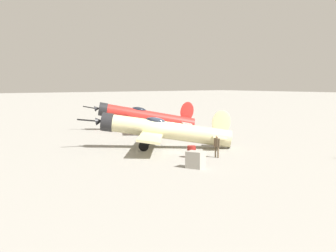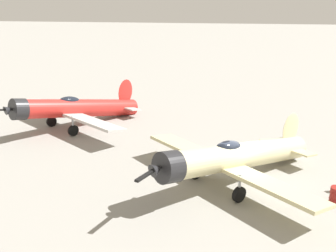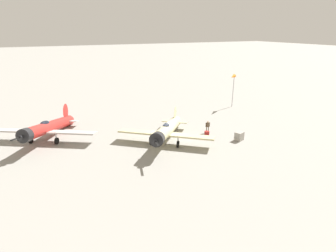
# 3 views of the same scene
# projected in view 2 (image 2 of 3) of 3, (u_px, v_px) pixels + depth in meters

# --- Properties ---
(ground_plane) EXTENTS (400.00, 400.00, 0.00)m
(ground_plane) POSITION_uv_depth(u_px,v_px,m) (240.00, 180.00, 20.23)
(ground_plane) COLOR gray
(airplane_foreground) EXTENTS (9.87, 10.72, 3.16)m
(airplane_foreground) POSITION_uv_depth(u_px,v_px,m) (235.00, 157.00, 19.48)
(airplane_foreground) COLOR beige
(airplane_foreground) RESTS_ON ground_plane
(airplane_mid_apron) EXTENTS (11.38, 11.16, 3.37)m
(airplane_mid_apron) POSITION_uv_depth(u_px,v_px,m) (76.00, 109.00, 28.70)
(airplane_mid_apron) COLOR red
(airplane_mid_apron) RESTS_ON ground_plane
(fuel_drum) EXTENTS (0.64, 0.64, 0.84)m
(fuel_drum) POSITION_uv_depth(u_px,v_px,m) (336.00, 195.00, 17.71)
(fuel_drum) COLOR maroon
(fuel_drum) RESTS_ON ground_plane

